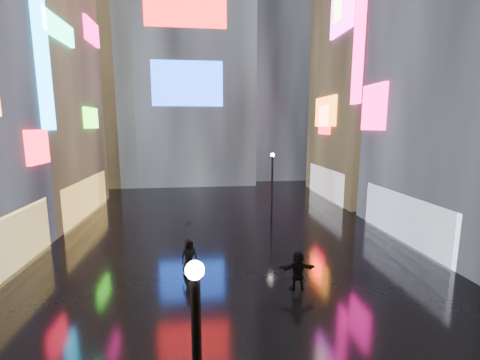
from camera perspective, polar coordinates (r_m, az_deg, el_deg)
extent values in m
plane|color=black|center=(22.47, -2.49, -9.24)|extent=(140.00, 140.00, 0.00)
cube|color=#FF0C23|center=(21.64, -32.33, 4.97)|extent=(0.25, 2.24, 1.94)
cube|color=#149FFF|center=(23.44, -31.64, 17.43)|extent=(0.25, 1.40, 8.00)
cube|color=black|center=(31.01, -35.86, 14.78)|extent=(10.00, 12.00, 22.00)
cube|color=#FFC659|center=(29.39, -25.64, -2.65)|extent=(0.20, 10.00, 3.00)
cube|color=#3EF61B|center=(30.48, -24.98, 9.96)|extent=(0.25, 3.00, 1.71)
cube|color=#1AFFBC|center=(26.33, -29.65, 22.37)|extent=(0.25, 4.84, 1.37)
cube|color=#FF0C77|center=(33.26, -24.88, 22.77)|extent=(0.25, 3.32, 1.94)
cube|color=white|center=(22.93, 27.18, -6.01)|extent=(0.20, 9.00, 3.00)
cube|color=#FF0C77|center=(25.61, 22.70, 11.84)|extent=(0.25, 2.99, 3.26)
cube|color=#FF0C77|center=(28.92, 20.44, 22.52)|extent=(0.25, 1.40, 10.00)
cube|color=black|center=(36.46, 23.52, 19.50)|extent=(10.00, 12.00, 28.00)
cube|color=white|center=(34.18, 15.01, -0.43)|extent=(0.20, 9.00, 3.00)
cube|color=orange|center=(33.93, 14.94, 11.65)|extent=(0.25, 4.92, 2.91)
cube|color=#FF32EC|center=(32.79, 17.67, 26.50)|extent=(0.25, 4.36, 3.46)
cube|color=#FF0C23|center=(34.02, 14.80, 10.27)|extent=(0.25, 2.63, 2.87)
cube|color=#3EF61B|center=(33.67, 17.21, 27.69)|extent=(0.25, 1.69, 2.90)
cube|color=black|center=(47.28, -9.28, 26.38)|extent=(16.00, 14.00, 42.00)
cube|color=#194CFF|center=(38.43, -9.33, 16.57)|extent=(8.00, 0.20, 5.00)
cube|color=black|center=(49.36, 6.03, 20.93)|extent=(12.00, 12.00, 34.00)
cube|color=black|center=(45.32, -23.71, 16.10)|extent=(10.00, 10.00, 26.00)
sphere|color=white|center=(5.18, -8.04, -15.60)|extent=(0.30, 0.30, 0.30)
cylinder|color=black|center=(25.17, 5.72, -1.34)|extent=(0.16, 0.16, 5.00)
sphere|color=white|center=(24.81, 5.82, 4.46)|extent=(0.30, 0.30, 0.30)
imported|color=black|center=(16.56, -9.04, -13.19)|extent=(1.01, 0.87, 1.74)
imported|color=black|center=(15.06, 10.24, -15.53)|extent=(1.68, 0.58, 1.79)
imported|color=black|center=(16.10, -9.17, -8.84)|extent=(1.28, 1.27, 0.91)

